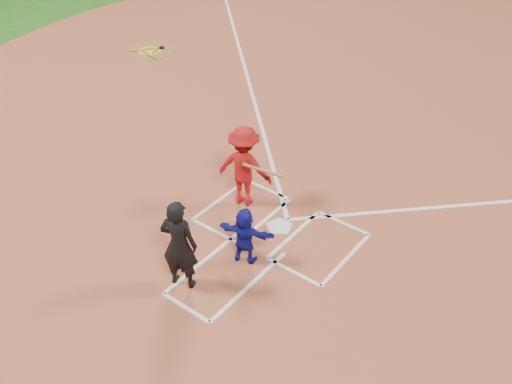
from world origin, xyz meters
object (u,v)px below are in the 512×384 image
Objects in this scene: on_deck_circle at (149,51)px; catcher at (245,236)px; umpire at (179,245)px; home_plate at (279,227)px; batter_at_plate at (244,166)px.

catcher is (9.06, -6.17, 0.59)m from on_deck_circle.
on_deck_circle is at bearing -61.02° from umpire.
home_plate is at bearing -121.32° from umpire.
batter_at_plate is at bearing -30.83° from on_deck_circle.
home_plate is 10.30m from on_deck_circle.
batter_at_plate reaches higher than catcher.
batter_at_plate reaches higher than on_deck_circle.
catcher is 1.88m from batter_at_plate.
home_plate is 2.59m from umpire.
umpire is 2.72m from batter_at_plate.
home_plate is 1.46m from batter_at_plate.
on_deck_circle is 0.92× the size of umpire.
catcher is at bearing -133.59° from umpire.
umpire is at bearing 48.57° from catcher.
umpire is (-0.46, -2.38, 0.91)m from home_plate.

